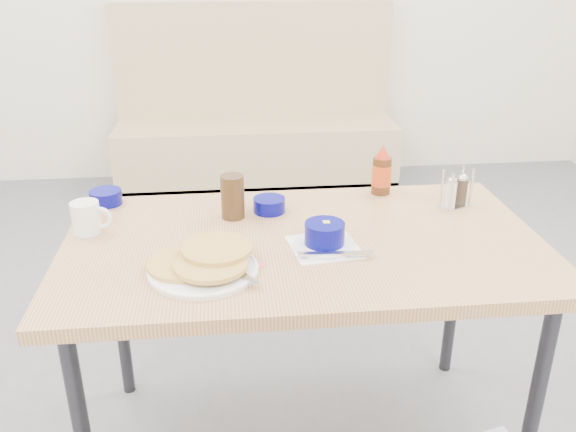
{
  "coord_description": "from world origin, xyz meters",
  "views": [
    {
      "loc": [
        -0.22,
        -1.34,
        1.54
      ],
      "look_at": [
        -0.04,
        0.29,
        0.82
      ],
      "focal_mm": 38.0,
      "sensor_mm": 36.0,
      "label": 1
    }
  ],
  "objects": [
    {
      "name": "pancake_plate",
      "position": [
        -0.29,
        0.09,
        0.78
      ],
      "size": [
        0.29,
        0.29,
        0.05
      ],
      "rotation": [
        0.0,
        0.0,
        0.23
      ],
      "color": "white",
      "rests_on": "dining_table"
    },
    {
      "name": "amber_tumbler",
      "position": [
        -0.2,
        0.44,
        0.83
      ],
      "size": [
        0.08,
        0.08,
        0.14
      ],
      "primitive_type": "cylinder",
      "rotation": [
        0.0,
        0.0,
        -0.01
      ],
      "color": "#3A2712",
      "rests_on": "dining_table"
    },
    {
      "name": "grits_setting",
      "position": [
        0.05,
        0.19,
        0.79
      ],
      "size": [
        0.23,
        0.21,
        0.08
      ],
      "rotation": [
        0.0,
        0.0,
        0.15
      ],
      "color": "white",
      "rests_on": "dining_table"
    },
    {
      "name": "coffee_mug",
      "position": [
        -0.64,
        0.37,
        0.81
      ],
      "size": [
        0.12,
        0.08,
        0.1
      ],
      "rotation": [
        0.0,
        0.0,
        -0.2
      ],
      "color": "white",
      "rests_on": "dining_table"
    },
    {
      "name": "syrup_bottle",
      "position": [
        0.31,
        0.59,
        0.83
      ],
      "size": [
        0.07,
        0.07,
        0.17
      ],
      "rotation": [
        0.0,
        0.0,
        -0.16
      ],
      "color": "#47230F",
      "rests_on": "dining_table"
    },
    {
      "name": "creamer_bowl",
      "position": [
        -0.62,
        0.59,
        0.78
      ],
      "size": [
        0.11,
        0.11,
        0.05
      ],
      "rotation": [
        0.0,
        0.0,
        -0.37
      ],
      "color": "#040566",
      "rests_on": "dining_table"
    },
    {
      "name": "sugar_wrapper",
      "position": [
        -0.15,
        0.1,
        0.76
      ],
      "size": [
        0.05,
        0.05,
        0.0
      ],
      "primitive_type": "cube",
      "rotation": [
        0.0,
        0.0,
        0.63
      ],
      "color": "#F7526A",
      "rests_on": "dining_table"
    },
    {
      "name": "butter_bowl",
      "position": [
        -0.08,
        0.47,
        0.78
      ],
      "size": [
        0.1,
        0.1,
        0.05
      ],
      "rotation": [
        0.0,
        0.0,
        -0.11
      ],
      "color": "#040566",
      "rests_on": "dining_table"
    },
    {
      "name": "dining_table",
      "position": [
        0.0,
        0.25,
        0.7
      ],
      "size": [
        1.4,
        0.8,
        0.76
      ],
      "color": "tan",
      "rests_on": "ground"
    },
    {
      "name": "booth_bench",
      "position": [
        0.0,
        2.78,
        0.35
      ],
      "size": [
        1.9,
        0.56,
        1.22
      ],
      "color": "tan",
      "rests_on": "ground"
    },
    {
      "name": "condiment_caddy",
      "position": [
        0.53,
        0.45,
        0.8
      ],
      "size": [
        0.12,
        0.1,
        0.13
      ],
      "rotation": [
        0.0,
        0.0,
        0.42
      ],
      "color": "silver",
      "rests_on": "dining_table"
    }
  ]
}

